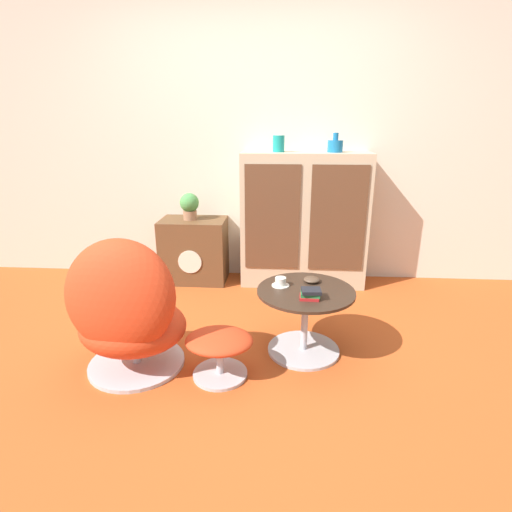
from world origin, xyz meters
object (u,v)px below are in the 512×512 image
ottoman (219,346)px  potted_plant (189,205)px  teacup (281,282)px  bowl (312,280)px  vase_leftmost (279,144)px  tv_console (194,250)px  egg_chair (127,313)px  book_stack (310,294)px  vase_inner_left (335,146)px  sideboard (304,220)px  coffee_table (305,315)px

ottoman → potted_plant: 1.68m
teacup → bowl: (0.21, 0.08, -0.01)m
teacup → potted_plant: bearing=126.4°
vase_leftmost → potted_plant: size_ratio=0.57×
potted_plant → bowl: bearing=-45.5°
tv_console → potted_plant: size_ratio=2.46×
egg_chair → ottoman: bearing=-1.6°
potted_plant → book_stack: size_ratio=1.88×
bowl → teacup: bearing=-159.5°
teacup → ottoman: bearing=-134.2°
ottoman → teacup: 0.57m
ottoman → teacup: teacup is taller
vase_inner_left → teacup: 1.47m
sideboard → potted_plant: bearing=-179.4°
sideboard → coffee_table: size_ratio=1.93×
coffee_table → teacup: bearing=160.8°
bowl → book_stack: bearing=-95.6°
tv_console → teacup: (0.83, -1.15, 0.17)m
vase_leftmost → vase_inner_left: size_ratio=0.86×
vase_leftmost → book_stack: bearing=-80.4°
sideboard → book_stack: (-0.01, -1.34, -0.13)m
ottoman → potted_plant: (-0.50, 1.51, 0.53)m
potted_plant → sideboard: bearing=0.6°
tv_console → vase_leftmost: bearing=1.1°
book_stack → bowl: book_stack is taller
teacup → bowl: size_ratio=1.06×
potted_plant → bowl: (1.05, -1.07, -0.27)m
teacup → bowl: 0.22m
vase_leftmost → tv_console: bearing=-178.9°
potted_plant → teacup: size_ratio=2.15×
ottoman → vase_leftmost: vase_leftmost is taller
ottoman → book_stack: book_stack is taller
tv_console → bowl: 1.50m
bowl → vase_inner_left: bearing=78.1°
egg_chair → book_stack: 1.09m
egg_chair → book_stack: egg_chair is taller
coffee_table → teacup: 0.26m
ottoman → vase_leftmost: (0.30, 1.53, 1.07)m
potted_plant → ottoman: bearing=-71.7°
egg_chair → bowl: bearing=21.0°
coffee_table → book_stack: size_ratio=4.79×
tv_console → egg_chair: bearing=-92.6°
coffee_table → bowl: (0.04, 0.13, 0.20)m
coffee_table → potted_plant: bearing=129.9°
coffee_table → teacup: (-0.16, 0.06, 0.20)m
book_stack → ottoman: bearing=-161.2°
ottoman → potted_plant: potted_plant is taller
vase_inner_left → potted_plant: size_ratio=0.66×
ottoman → book_stack: bearing=18.8°
ottoman → egg_chair: bearing=178.4°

